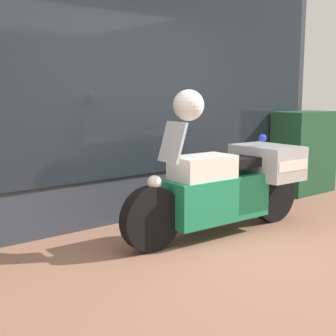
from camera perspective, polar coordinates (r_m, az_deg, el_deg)
name	(u,v)px	position (r m, az deg, el deg)	size (l,w,h in m)	color
ground_plane	(240,264)	(4.32, 8.76, -11.50)	(60.00, 60.00, 0.00)	#8E604C
shop_building	(77,40)	(5.35, -11.09, 15.03)	(6.87, 0.55, 4.14)	#333842
window_display	(145,175)	(5.95, -2.84, -0.91)	(5.36, 0.30, 2.00)	slate
paramedic_motorcycle	(231,183)	(5.14, 7.71, -1.86)	(2.41, 0.78, 1.24)	black
utility_cabinet	(304,152)	(7.43, 16.20, 1.88)	(0.97, 0.55, 1.23)	#1E4C2D
white_helmet	(188,105)	(4.63, 2.51, 7.66)	(0.31, 0.31, 0.31)	white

